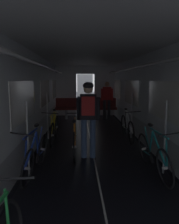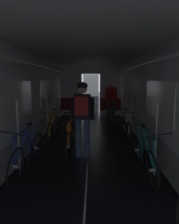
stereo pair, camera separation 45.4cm
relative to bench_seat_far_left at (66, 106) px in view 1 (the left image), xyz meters
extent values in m
cube|color=black|center=(-0.51, -4.82, -0.56)|extent=(0.08, 11.50, 0.01)
cube|color=black|center=(2.31, -4.82, -0.56)|extent=(0.08, 11.50, 0.01)
cube|color=beige|center=(0.90, -4.82, -0.56)|extent=(0.03, 11.27, 0.00)
cube|color=#9EA0A5|center=(-0.61, -4.82, -0.27)|extent=(0.12, 11.50, 0.60)
cube|color=silver|center=(-0.61, -4.82, 0.96)|extent=(0.12, 11.50, 1.85)
cube|color=white|center=(-0.54, -5.40, 0.78)|extent=(0.02, 1.90, 0.80)
cube|color=white|center=(-0.54, -2.52, 0.78)|extent=(0.02, 1.90, 0.80)
cube|color=white|center=(-0.54, 0.35, 0.78)|extent=(0.02, 1.90, 0.80)
cube|color=yellow|center=(-0.54, -4.49, 0.78)|extent=(0.01, 0.20, 0.28)
cylinder|color=white|center=(-0.27, -4.82, 1.53)|extent=(0.07, 11.04, 0.07)
cylinder|color=#B7BABF|center=(-0.37, -5.97, 0.13)|extent=(0.04, 0.04, 1.40)
cylinder|color=#B7BABF|center=(-0.37, -3.37, 0.13)|extent=(0.04, 0.04, 1.40)
cube|color=#9EA0A5|center=(2.41, -4.82, -0.27)|extent=(0.12, 11.50, 0.60)
cube|color=silver|center=(2.41, -4.82, 0.96)|extent=(0.12, 11.50, 1.85)
cube|color=white|center=(2.35, -5.40, 0.78)|extent=(0.02, 1.90, 0.80)
cube|color=white|center=(2.35, -2.52, 0.78)|extent=(0.02, 1.90, 0.80)
cube|color=white|center=(2.35, 0.35, 0.78)|extent=(0.02, 1.90, 0.80)
cube|color=yellow|center=(2.35, -4.89, 0.78)|extent=(0.01, 0.20, 0.28)
cylinder|color=white|center=(2.07, -4.82, 1.53)|extent=(0.07, 11.04, 0.07)
cylinder|color=#B7BABF|center=(2.17, -5.97, 0.13)|extent=(0.04, 0.04, 1.40)
cylinder|color=#B7BABF|center=(2.17, -3.37, 0.13)|extent=(0.04, 0.04, 1.40)
cube|color=silver|center=(-0.05, 0.99, 0.66)|extent=(1.00, 0.12, 2.45)
cube|color=silver|center=(1.85, 0.99, 0.66)|extent=(1.00, 0.12, 2.45)
cube|color=silver|center=(0.90, 0.99, 1.68)|extent=(0.90, 0.12, 0.40)
cube|color=#4C4F54|center=(0.90, 1.69, 0.46)|extent=(0.81, 0.04, 2.05)
cube|color=silver|center=(0.90, -4.82, 1.94)|extent=(3.14, 11.62, 0.12)
cylinder|color=gray|center=(0.00, -0.07, -0.35)|extent=(0.12, 0.12, 0.44)
cube|color=maroon|center=(0.00, -0.07, -0.08)|extent=(0.96, 0.44, 0.10)
cube|color=maroon|center=(0.00, 0.12, 0.17)|extent=(0.96, 0.08, 0.40)
torus|color=gray|center=(-0.43, 0.15, 0.37)|extent=(0.14, 0.14, 0.02)
cylinder|color=gray|center=(1.80, -0.07, -0.35)|extent=(0.12, 0.12, 0.44)
cube|color=maroon|center=(1.80, -0.07, -0.08)|extent=(0.96, 0.44, 0.10)
cube|color=maroon|center=(1.80, 0.12, 0.17)|extent=(0.96, 0.08, 0.40)
torus|color=gray|center=(1.37, 0.15, 0.37)|extent=(0.14, 0.14, 0.02)
torus|color=black|center=(1.99, -3.11, -0.23)|extent=(0.07, 0.67, 0.67)
cylinder|color=#B2B2B7|center=(1.99, -3.11, -0.23)|extent=(0.09, 0.05, 0.05)
torus|color=black|center=(1.99, -4.13, -0.23)|extent=(0.07, 0.67, 0.67)
cylinder|color=#B2B2B7|center=(1.99, -4.13, -0.23)|extent=(0.09, 0.05, 0.05)
cylinder|color=silver|center=(2.00, -3.82, -0.01)|extent=(0.07, 0.54, 0.56)
cylinder|color=silver|center=(2.00, -3.41, -0.01)|extent=(0.07, 0.34, 0.55)
cylinder|color=silver|center=(2.02, -3.66, 0.25)|extent=(0.04, 0.82, 0.04)
cylinder|color=silver|center=(2.01, -3.18, 0.01)|extent=(0.05, 0.16, 0.49)
cylinder|color=silver|center=(1.99, -3.34, -0.26)|extent=(0.03, 0.45, 0.07)
cylinder|color=silver|center=(2.00, -4.10, 0.01)|extent=(0.05, 0.09, 0.49)
cylinder|color=black|center=(1.99, -3.56, -0.28)|extent=(0.02, 0.17, 0.17)
ellipsoid|color=black|center=(2.02, -3.23, 0.31)|extent=(0.09, 0.24, 0.06)
cylinder|color=black|center=(2.02, -4.12, 0.35)|extent=(0.44, 0.03, 0.05)
torus|color=black|center=(-0.13, -3.24, -0.23)|extent=(0.09, 0.67, 0.67)
cylinder|color=#B2B2B7|center=(-0.13, -3.24, -0.23)|extent=(0.09, 0.05, 0.06)
torus|color=black|center=(-0.15, -4.26, -0.23)|extent=(0.09, 0.67, 0.67)
cylinder|color=#B2B2B7|center=(-0.15, -4.26, -0.23)|extent=(0.09, 0.05, 0.06)
cylinder|color=yellow|center=(-0.16, -3.94, -0.01)|extent=(0.09, 0.54, 0.56)
cylinder|color=yellow|center=(-0.15, -3.53, -0.01)|extent=(0.07, 0.34, 0.55)
cylinder|color=yellow|center=(-0.17, -3.79, 0.25)|extent=(0.05, 0.82, 0.04)
cylinder|color=yellow|center=(-0.15, -3.31, 0.01)|extent=(0.06, 0.16, 0.49)
cylinder|color=yellow|center=(-0.13, -3.46, -0.26)|extent=(0.03, 0.45, 0.07)
cylinder|color=yellow|center=(-0.16, -4.23, 0.01)|extent=(0.06, 0.09, 0.49)
cylinder|color=black|center=(-0.13, -3.69, -0.28)|extent=(0.03, 0.17, 0.17)
ellipsoid|color=black|center=(-0.17, -3.36, 0.31)|extent=(0.10, 0.24, 0.07)
cylinder|color=black|center=(-0.19, -4.25, 0.35)|extent=(0.44, 0.03, 0.05)
torus|color=black|center=(1.93, -5.50, -0.24)|extent=(0.16, 0.67, 0.67)
cylinder|color=#B2B2B7|center=(1.93, -5.50, -0.24)|extent=(0.10, 0.05, 0.06)
torus|color=black|center=(1.98, -6.52, -0.24)|extent=(0.16, 0.67, 0.67)
cylinder|color=#B2B2B7|center=(1.98, -6.52, -0.24)|extent=(0.10, 0.05, 0.06)
cylinder|color=teal|center=(1.99, -6.20, -0.02)|extent=(0.14, 0.54, 0.56)
cylinder|color=teal|center=(1.98, -5.79, -0.02)|extent=(0.10, 0.35, 0.55)
cylinder|color=teal|center=(2.02, -6.04, 0.24)|extent=(0.07, 0.82, 0.04)
cylinder|color=teal|center=(1.97, -5.57, 0.00)|extent=(0.10, 0.16, 0.49)
cylinder|color=teal|center=(1.94, -5.72, -0.26)|extent=(0.04, 0.45, 0.07)
cylinder|color=teal|center=(2.01, -6.48, 0.00)|extent=(0.09, 0.09, 0.49)
cylinder|color=black|center=(1.95, -5.95, -0.28)|extent=(0.04, 0.17, 0.17)
ellipsoid|color=black|center=(2.01, -5.61, 0.30)|extent=(0.11, 0.24, 0.07)
cylinder|color=black|center=(2.06, -6.50, 0.34)|extent=(0.44, 0.04, 0.08)
cylinder|color=#1E8438|center=(-0.09, -8.05, 0.01)|extent=(0.07, 0.09, 0.49)
cylinder|color=black|center=(-0.05, -8.03, 0.35)|extent=(0.44, 0.07, 0.07)
torus|color=black|center=(-0.20, -5.40, -0.24)|extent=(0.19, 0.68, 0.67)
cylinder|color=#B2B2B7|center=(-0.20, -5.40, -0.24)|extent=(0.10, 0.06, 0.06)
torus|color=black|center=(-0.29, -6.42, -0.24)|extent=(0.19, 0.68, 0.67)
cylinder|color=#B2B2B7|center=(-0.29, -6.42, -0.24)|extent=(0.10, 0.06, 0.06)
cylinder|color=#2342B7|center=(-0.29, -6.10, -0.02)|extent=(0.16, 0.53, 0.56)
cylinder|color=#2342B7|center=(-0.26, -5.69, -0.02)|extent=(0.09, 0.35, 0.55)
cylinder|color=#2342B7|center=(-0.32, -5.94, 0.24)|extent=(0.11, 0.82, 0.04)
cylinder|color=#2342B7|center=(-0.24, -5.47, 0.00)|extent=(0.11, 0.16, 0.49)
cylinder|color=#2342B7|center=(-0.22, -5.63, -0.26)|extent=(0.06, 0.45, 0.07)
cylinder|color=#2342B7|center=(-0.32, -6.38, 0.00)|extent=(0.10, 0.10, 0.49)
cylinder|color=black|center=(-0.23, -5.85, -0.28)|extent=(0.05, 0.17, 0.17)
ellipsoid|color=black|center=(-0.29, -5.51, 0.30)|extent=(0.12, 0.25, 0.07)
cylinder|color=black|center=(-0.37, -6.40, 0.34)|extent=(0.44, 0.06, 0.09)
cylinder|color=#384C75|center=(0.68, -5.03, -0.12)|extent=(0.13, 0.13, 0.90)
cylinder|color=#384C75|center=(0.88, -5.04, -0.12)|extent=(0.13, 0.13, 0.90)
cube|color=black|center=(0.78, -5.04, 0.61)|extent=(0.37, 0.24, 0.56)
cylinder|color=black|center=(0.56, -5.00, 0.56)|extent=(0.10, 0.20, 0.53)
cylinder|color=black|center=(1.00, -5.03, 0.56)|extent=(0.10, 0.20, 0.53)
sphere|color=beige|center=(0.78, -5.04, 1.01)|extent=(0.21, 0.21, 0.21)
ellipsoid|color=black|center=(0.78, -5.04, 1.08)|extent=(0.26, 0.29, 0.16)
cube|color=maroon|center=(0.77, -5.21, 0.65)|extent=(0.29, 0.18, 0.40)
torus|color=black|center=(0.46, -5.30, -0.23)|extent=(0.05, 0.67, 0.67)
cylinder|color=#B2B2B7|center=(0.46, -5.30, -0.23)|extent=(0.09, 0.05, 0.05)
torus|color=black|center=(0.46, -4.28, -0.23)|extent=(0.05, 0.67, 0.67)
cylinder|color=#B2B2B7|center=(0.46, -4.28, -0.23)|extent=(0.09, 0.05, 0.05)
cylinder|color=orange|center=(0.46, -4.59, -0.01)|extent=(0.05, 0.54, 0.56)
cylinder|color=orange|center=(0.46, -5.00, -0.01)|extent=(0.04, 0.34, 0.55)
cylinder|color=orange|center=(0.46, -4.75, 0.25)|extent=(0.04, 0.82, 0.03)
cylinder|color=orange|center=(0.46, -5.23, 0.01)|extent=(0.03, 0.16, 0.49)
cylinder|color=orange|center=(0.46, -5.07, -0.26)|extent=(0.03, 0.45, 0.07)
cylinder|color=orange|center=(0.46, -4.31, 0.01)|extent=(0.03, 0.09, 0.49)
cylinder|color=black|center=(0.46, -4.85, -0.28)|extent=(0.01, 0.17, 0.17)
ellipsoid|color=black|center=(0.46, -5.18, 0.31)|extent=(0.09, 0.24, 0.06)
cylinder|color=black|center=(0.47, -4.29, 0.35)|extent=(0.44, 0.03, 0.03)
cylinder|color=#2D2D33|center=(1.90, -0.37, -0.12)|extent=(0.13, 0.13, 0.90)
cylinder|color=#2D2D33|center=(1.70, -0.37, -0.12)|extent=(0.13, 0.13, 0.90)
cube|color=red|center=(1.80, -0.37, 0.61)|extent=(0.36, 0.22, 0.56)
cylinder|color=red|center=(2.02, -0.39, 0.56)|extent=(0.09, 0.20, 0.53)
cylinder|color=red|center=(1.58, -0.39, 0.56)|extent=(0.09, 0.20, 0.53)
sphere|color=tan|center=(1.80, -0.37, 1.01)|extent=(0.21, 0.21, 0.21)
camera|label=1|loc=(0.56, -9.88, 1.22)|focal=35.10mm
camera|label=2|loc=(1.01, -9.89, 1.22)|focal=35.10mm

